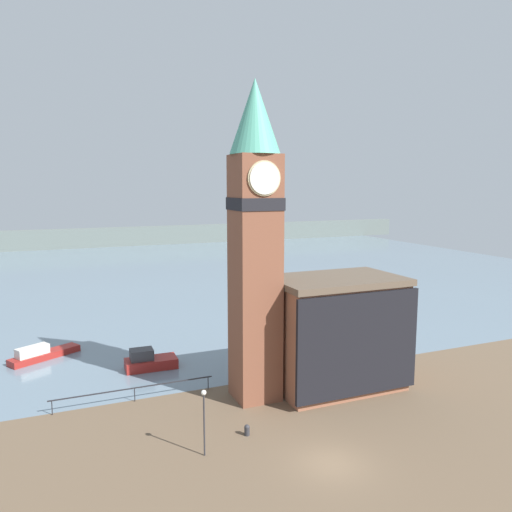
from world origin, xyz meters
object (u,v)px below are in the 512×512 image
Objects in this scene: mooring_bollard_near at (247,430)px; lamp_post at (204,410)px; boat_far at (41,354)px; pier_building at (336,332)px; clock_tower at (255,234)px; boat_near at (149,361)px.

mooring_bollard_near is 4.30m from lamp_post.
boat_far is 24.18m from mooring_bollard_near.
pier_building is at bearing 26.24° from mooring_bollard_near.
clock_tower is 13.56m from mooring_bollard_near.
pier_building reaches higher than boat_near.
boat_far is (-22.02, 16.01, -3.98)m from pier_building.
pier_building is 2.28× the size of boat_near.
clock_tower is 3.67× the size of boat_far.
clock_tower is 24.81m from boat_far.
mooring_bollard_near is (12.45, -20.73, -0.14)m from boat_far.
mooring_bollard_near is (-9.57, -4.72, -4.11)m from pier_building.
clock_tower reaches higher than boat_far.
clock_tower is 13.18m from lamp_post.
mooring_bollard_near is at bearing -88.34° from boat_far.
pier_building reaches higher than lamp_post.
boat_far is 8.86× the size of mooring_bollard_near.
boat_near is (-13.18, 9.75, -3.83)m from pier_building.
mooring_bollard_near is at bearing 21.61° from lamp_post.
boat_far is at bearing 121.00° from mooring_bollard_near.
boat_far is at bearing 134.62° from clock_tower.
mooring_bollard_near is (3.62, -14.47, -0.29)m from boat_near.
clock_tower is at bearing 175.22° from pier_building.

